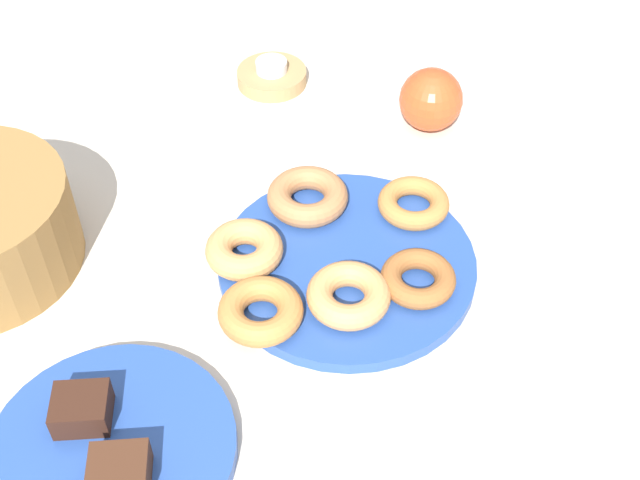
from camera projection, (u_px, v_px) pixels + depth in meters
The scene contains 14 objects.
ground_plane at pixel (347, 269), 0.93m from camera, with size 2.40×2.40×0.00m, color beige.
donut_plate at pixel (347, 264), 0.92m from camera, with size 0.29×0.29×0.02m, color #284C9E.
donut_0 at pixel (413, 203), 0.96m from camera, with size 0.08×0.08×0.02m, color #BC7A3D.
donut_1 at pixel (308, 196), 0.97m from camera, with size 0.09×0.09×0.03m, color #B27547.
donut_2 at pixel (349, 295), 0.86m from camera, with size 0.09×0.09×0.03m, color tan.
donut_3 at pixel (261, 311), 0.85m from camera, with size 0.09×0.09×0.03m, color #BC7A3D.
donut_4 at pixel (418, 278), 0.88m from camera, with size 0.08×0.08×0.02m, color #995B2D.
donut_5 at pixel (244, 251), 0.90m from camera, with size 0.09×0.09×0.03m, color tan.
cake_plate at pixel (112, 451), 0.76m from camera, with size 0.23×0.23×0.02m, color #284C9E.
brownie_near at pixel (120, 472), 0.72m from camera, with size 0.05×0.05×0.03m, color #472819.
brownie_far at pixel (82, 409), 0.76m from camera, with size 0.05×0.05×0.03m, color #381E14.
candle_holder at pixel (272, 77), 1.17m from camera, with size 0.10×0.10×0.02m, color tan.
tealight at pixel (271, 66), 1.15m from camera, with size 0.04×0.04×0.01m, color silver.
apple at pixel (431, 100), 1.08m from camera, with size 0.08×0.08×0.08m, color #CC4C23.
Camera 1 is at (-0.63, 0.03, 0.68)m, focal length 46.69 mm.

